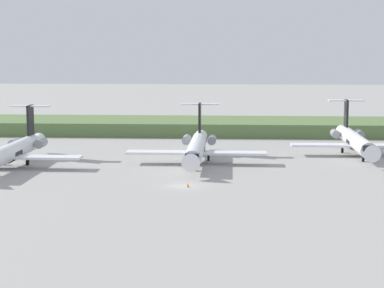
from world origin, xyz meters
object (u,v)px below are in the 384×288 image
at_px(regional_jet_fourth, 355,140).
at_px(safety_cone_front_marker, 188,185).
at_px(regional_jet_second, 12,151).
at_px(regional_jet_third, 197,147).

distance_m(regional_jet_fourth, safety_cone_front_marker, 41.56).
xyz_separation_m(regional_jet_second, safety_cone_front_marker, (28.85, -14.42, -2.26)).
bearing_deg(safety_cone_front_marker, regional_jet_third, 89.75).
bearing_deg(regional_jet_second, safety_cone_front_marker, -26.56).
distance_m(regional_jet_second, regional_jet_fourth, 58.86).
xyz_separation_m(regional_jet_second, regional_jet_fourth, (56.48, 16.54, 0.00)).
distance_m(regional_jet_second, safety_cone_front_marker, 32.33).
xyz_separation_m(regional_jet_third, safety_cone_front_marker, (-0.09, -20.64, -2.26)).
height_order(regional_jet_fourth, safety_cone_front_marker, regional_jet_fourth).
relative_size(regional_jet_third, safety_cone_front_marker, 56.36).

